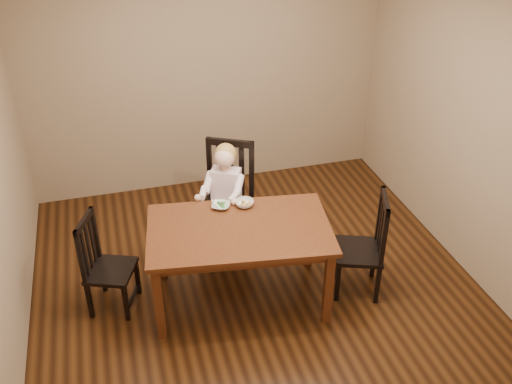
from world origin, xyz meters
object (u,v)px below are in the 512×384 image
object	(u,v)px
chair_right	(365,247)
bowl_peas	(221,206)
toddler	(226,189)
bowl_veg	(244,203)
chair_left	(105,266)
dining_table	(239,237)
chair_child	(228,200)

from	to	relation	value
chair_right	bowl_peas	size ratio (longest dim) A/B	6.18
toddler	chair_right	bearing A→B (deg)	166.55
chair_right	bowl_veg	size ratio (longest dim) A/B	5.87
chair_left	bowl_peas	distance (m)	1.11
chair_right	toddler	bearing A→B (deg)	69.37
dining_table	chair_right	world-z (taller)	chair_right
chair_right	bowl_veg	bearing A→B (deg)	83.91
bowl_peas	chair_child	bearing A→B (deg)	70.29
chair_child	toddler	bearing A→B (deg)	90.00
dining_table	chair_left	distance (m)	1.17
chair_right	toddler	size ratio (longest dim) A/B	1.60
chair_child	chair_left	bearing A→B (deg)	52.97
dining_table	chair_child	size ratio (longest dim) A/B	1.46
toddler	bowl_veg	bearing A→B (deg)	127.71
toddler	dining_table	bearing A→B (deg)	113.72
bowl_veg	chair_right	bearing A→B (deg)	-26.80
chair_child	chair_right	world-z (taller)	chair_child
chair_child	toddler	distance (m)	0.17
chair_left	chair_right	world-z (taller)	chair_right
chair_left	bowl_peas	bearing A→B (deg)	118.43
chair_right	bowl_veg	xyz separation A→B (m)	(-0.96, 0.49, 0.32)
toddler	bowl_peas	size ratio (longest dim) A/B	3.87
toddler	bowl_peas	world-z (taller)	toddler
chair_child	bowl_veg	bearing A→B (deg)	123.53
chair_child	bowl_peas	xyz separation A→B (m)	(-0.16, -0.45, 0.24)
dining_table	chair_right	distance (m)	1.12
chair_right	toddler	xyz separation A→B (m)	(-1.04, 0.91, 0.23)
chair_child	bowl_veg	world-z (taller)	chair_child
chair_right	toddler	world-z (taller)	toddler
bowl_peas	chair_left	bearing A→B (deg)	-173.61
dining_table	chair_right	xyz separation A→B (m)	(1.09, -0.17, -0.20)
chair_child	chair_left	xyz separation A→B (m)	(-1.21, -0.57, -0.10)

